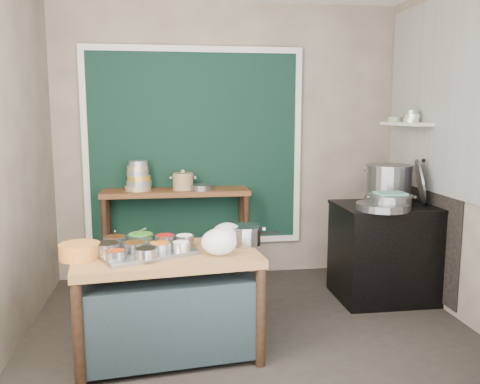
{
  "coord_description": "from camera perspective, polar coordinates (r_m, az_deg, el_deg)",
  "views": [
    {
      "loc": [
        -0.63,
        -3.73,
        1.71
      ],
      "look_at": [
        -0.06,
        0.25,
        1.07
      ],
      "focal_mm": 38.0,
      "sensor_mm": 36.0,
      "label": 1
    }
  ],
  "objects": [
    {
      "name": "floor",
      "position": [
        4.16,
        1.3,
        -15.46
      ],
      "size": [
        3.5,
        3.0,
        0.02
      ],
      "primitive_type": "cube",
      "color": "black",
      "rests_on": "ground"
    },
    {
      "name": "back_wall",
      "position": [
        5.29,
        -1.37,
        5.6
      ],
      "size": [
        3.5,
        0.02,
        2.8
      ],
      "primitive_type": "cube",
      "color": "gray",
      "rests_on": "floor"
    },
    {
      "name": "left_wall",
      "position": [
        3.91,
        -25.01,
        3.59
      ],
      "size": [
        0.02,
        3.0,
        2.8
      ],
      "primitive_type": "cube",
      "color": "gray",
      "rests_on": "floor"
    },
    {
      "name": "right_wall",
      "position": [
        4.45,
        24.4,
        4.17
      ],
      "size": [
        0.02,
        3.0,
        2.8
      ],
      "primitive_type": "cube",
      "color": "gray",
      "rests_on": "floor"
    },
    {
      "name": "curtain_panel",
      "position": [
        5.22,
        -5.15,
        4.97
      ],
      "size": [
        2.1,
        0.02,
        1.9
      ],
      "primitive_type": "cube",
      "color": "black",
      "rests_on": "back_wall"
    },
    {
      "name": "curtain_frame",
      "position": [
        5.21,
        -5.14,
        4.96
      ],
      "size": [
        2.22,
        0.03,
        2.02
      ],
      "primitive_type": null,
      "color": "beige",
      "rests_on": "back_wall"
    },
    {
      "name": "tile_panel",
      "position": [
        4.9,
        21.0,
        10.01
      ],
      "size": [
        0.02,
        1.7,
        1.7
      ],
      "primitive_type": "cube",
      "color": "#B2B2AA",
      "rests_on": "right_wall"
    },
    {
      "name": "soot_patch",
      "position": [
        5.09,
        19.78,
        -3.03
      ],
      "size": [
        0.01,
        1.3,
        1.3
      ],
      "primitive_type": "cube",
      "color": "black",
      "rests_on": "right_wall"
    },
    {
      "name": "wall_shelf",
      "position": [
        5.11,
        18.17,
        7.28
      ],
      "size": [
        0.22,
        0.7,
        0.03
      ],
      "primitive_type": "cube",
      "color": "beige",
      "rests_on": "right_wall"
    },
    {
      "name": "prep_table",
      "position": [
        3.68,
        -8.14,
        -12.37
      ],
      "size": [
        1.32,
        0.86,
        0.75
      ],
      "primitive_type": "cube",
      "rotation": [
        0.0,
        0.0,
        0.11
      ],
      "color": "brown",
      "rests_on": "floor"
    },
    {
      "name": "back_counter",
      "position": [
        5.16,
        -7.12,
        -4.95
      ],
      "size": [
        1.45,
        0.4,
        0.95
      ],
      "primitive_type": "cube",
      "color": "#5C301A",
      "rests_on": "floor"
    },
    {
      "name": "stove_block",
      "position": [
        4.89,
        16.1,
        -6.63
      ],
      "size": [
        0.9,
        0.68,
        0.85
      ],
      "primitive_type": "cube",
      "color": "black",
      "rests_on": "floor"
    },
    {
      "name": "stove_top",
      "position": [
        4.8,
        16.32,
        -1.55
      ],
      "size": [
        0.92,
        0.69,
        0.03
      ],
      "primitive_type": "cube",
      "color": "black",
      "rests_on": "stove_block"
    },
    {
      "name": "condiment_tray",
      "position": [
        3.56,
        -10.65,
        -6.6
      ],
      "size": [
        0.75,
        0.66,
        0.03
      ],
      "primitive_type": "cube",
      "rotation": [
        0.0,
        0.0,
        0.43
      ],
      "color": "gray",
      "rests_on": "prep_table"
    },
    {
      "name": "condiment_bowls",
      "position": [
        3.56,
        -11.01,
        -5.83
      ],
      "size": [
        0.67,
        0.51,
        0.08
      ],
      "color": "silver",
      "rests_on": "condiment_tray"
    },
    {
      "name": "yellow_basin",
      "position": [
        3.54,
        -17.57,
        -6.34
      ],
      "size": [
        0.34,
        0.34,
        0.1
      ],
      "primitive_type": "cylinder",
      "rotation": [
        0.0,
        0.0,
        -0.37
      ],
      "color": "#B66E35",
      "rests_on": "prep_table"
    },
    {
      "name": "saucepan",
      "position": [
        3.72,
        0.5,
        -4.86
      ],
      "size": [
        0.26,
        0.26,
        0.14
      ],
      "primitive_type": null,
      "rotation": [
        0.0,
        0.0,
        -0.03
      ],
      "color": "gray",
      "rests_on": "prep_table"
    },
    {
      "name": "plastic_bag_a",
      "position": [
        3.45,
        -2.37,
        -5.61
      ],
      "size": [
        0.27,
        0.24,
        0.18
      ],
      "primitive_type": "ellipsoid",
      "rotation": [
        0.0,
        0.0,
        -0.16
      ],
      "color": "white",
      "rests_on": "prep_table"
    },
    {
      "name": "plastic_bag_b",
      "position": [
        3.69,
        -1.45,
        -4.76
      ],
      "size": [
        0.24,
        0.21,
        0.17
      ],
      "primitive_type": "ellipsoid",
      "rotation": [
        0.0,
        0.0,
        -0.07
      ],
      "color": "white",
      "rests_on": "prep_table"
    },
    {
      "name": "bowl_stack",
      "position": [
        5.06,
        -11.35,
        1.6
      ],
      "size": [
        0.26,
        0.26,
        0.29
      ],
      "color": "tan",
      "rests_on": "back_counter"
    },
    {
      "name": "utensil_cup",
      "position": [
        5.04,
        -11.21,
        0.61
      ],
      "size": [
        0.15,
        0.15,
        0.09
      ],
      "primitive_type": "cylinder",
      "rotation": [
        0.0,
        0.0,
        -0.03
      ],
      "color": "gray",
      "rests_on": "back_counter"
    },
    {
      "name": "ceramic_crock",
      "position": [
        5.05,
        -6.42,
        1.08
      ],
      "size": [
        0.25,
        0.25,
        0.15
      ],
      "primitive_type": null,
      "rotation": [
        0.0,
        0.0,
        -0.18
      ],
      "color": "#957551",
      "rests_on": "back_counter"
    },
    {
      "name": "wide_bowl",
      "position": [
        5.01,
        -4.37,
        0.52
      ],
      "size": [
        0.29,
        0.29,
        0.05
      ],
      "primitive_type": "cylinder",
      "rotation": [
        0.0,
        0.0,
        0.42
      ],
      "color": "gray",
      "rests_on": "back_counter"
    },
    {
      "name": "stock_pot",
      "position": [
        4.95,
        16.36,
        0.97
      ],
      "size": [
        0.46,
        0.46,
        0.34
      ],
      "primitive_type": null,
      "rotation": [
        0.0,
        0.0,
        0.03
      ],
      "color": "gray",
      "rests_on": "stove_top"
    },
    {
      "name": "pot_lid",
      "position": [
        4.92,
        19.59,
        1.11
      ],
      "size": [
        0.24,
        0.43,
        0.41
      ],
      "primitive_type": "cylinder",
      "rotation": [
        0.0,
        1.36,
        -0.35
      ],
      "color": "gray",
      "rests_on": "stove_top"
    },
    {
      "name": "steamer",
      "position": [
        4.59,
        16.49,
        -1.04
      ],
      "size": [
        0.45,
        0.45,
        0.13
      ],
      "primitive_type": null,
      "rotation": [
        0.0,
        0.0,
        -0.19
      ],
      "color": "gray",
      "rests_on": "stove_top"
    },
    {
      "name": "green_cloth",
      "position": [
        4.58,
        16.53,
        -0.14
      ],
      "size": [
        0.24,
        0.19,
        0.02
      ],
      "primitive_type": "cube",
      "rotation": [
        0.0,
        0.0,
        0.01
      ],
      "color": "#5A947F",
      "rests_on": "steamer"
    },
    {
      "name": "shallow_pan",
      "position": [
        4.52,
        15.74,
        -1.58
      ],
      "size": [
        0.52,
        0.52,
        0.06
      ],
      "primitive_type": "cylinder",
      "rotation": [
        0.0,
        0.0,
        -0.16
      ],
      "color": "gray",
      "rests_on": "stove_top"
    },
    {
      "name": "shelf_bowl_stack",
      "position": [
        5.02,
        18.74,
        8.01
      ],
      "size": [
        0.14,
        0.14,
        0.11
      ],
      "color": "silver",
      "rests_on": "wall_shelf"
    },
    {
      "name": "shelf_bowl_green",
      "position": [
        5.35,
        16.96,
        7.81
      ],
      "size": [
        0.16,
        0.16,
        0.05
      ],
      "primitive_type": "cylinder",
      "rotation": [
        0.0,
        0.0,
        0.2
      ],
      "color": "gray",
      "rests_on": "wall_shelf"
    }
  ]
}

